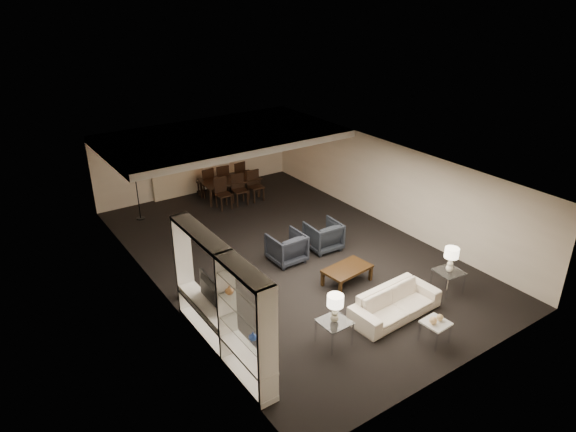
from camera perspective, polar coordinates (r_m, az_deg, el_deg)
The scene contains 35 objects.
floor at distance 13.77m, azimuth 0.00°, elevation -4.16°, with size 11.00×11.00×0.00m, color black.
ceiling at distance 12.75m, azimuth 0.00°, elevation 5.73°, with size 7.00×11.00×0.02m, color silver.
wall_back at distance 17.73m, azimuth -10.15°, elevation 6.57°, with size 7.00×0.02×2.50m, color #C1B29B.
wall_front at distance 9.76m, azimuth 18.86°, elevation -10.37°, with size 7.00×0.02×2.50m, color #C1B29B.
wall_left at distance 11.79m, azimuth -14.21°, elevation -3.34°, with size 0.02×11.00×2.50m, color #C1B29B.
wall_right at distance 15.31m, azimuth 10.90°, elevation 3.59°, with size 0.02×11.00×2.50m, color #C1B29B.
ceiling_soffit at distance 15.67m, azimuth -7.33°, elevation 8.76°, with size 7.00×4.00×0.20m, color silver.
curtains at distance 17.35m, azimuth -12.72°, elevation 5.77°, with size 1.50×0.12×2.40m, color beige.
door at distance 18.04m, azimuth -8.04°, elevation 6.37°, with size 0.90×0.05×2.10m, color silver.
painting at distance 18.52m, azimuth -4.22°, elevation 8.64°, with size 0.95×0.04×0.65m, color #142D38.
media_unit at distance 9.81m, azimuth -7.52°, elevation -9.42°, with size 0.38×3.40×2.35m, color white, non-canonical shape.
pendant_light at distance 15.93m, azimuth -6.27°, elevation 7.29°, with size 0.52×0.52×0.24m, color #D8591E.
sofa at distance 11.46m, azimuth 11.84°, elevation -9.47°, with size 2.11×0.83×0.62m, color beige.
coffee_table at distance 12.47m, azimuth 6.56°, elevation -6.56°, with size 1.16×0.68×0.42m, color black, non-canonical shape.
armchair_left at distance 13.22m, azimuth -0.17°, elevation -3.53°, with size 0.84×0.86×0.79m, color black.
armchair_right at distance 13.85m, azimuth 3.94°, elevation -2.20°, with size 0.84×0.86×0.79m, color black.
side_table_left at distance 10.51m, azimuth 5.12°, elevation -12.75°, with size 0.58×0.58×0.54m, color white, non-canonical shape.
side_table_right at distance 12.61m, azimuth 17.30°, elevation -6.92°, with size 0.58×0.58×0.54m, color white, non-canonical shape.
table_lamp_left at distance 10.17m, azimuth 5.24°, elevation -10.20°, with size 0.33×0.33×0.60m, color beige, non-canonical shape.
table_lamp_right at distance 12.33m, azimuth 17.63°, elevation -4.66°, with size 0.33×0.33×0.60m, color white, non-canonical shape.
marble_table at distance 10.93m, azimuth 15.98°, elevation -12.28°, with size 0.48×0.48×0.48m, color silver, non-canonical shape.
gold_gourd_a at distance 10.68m, azimuth 15.82°, elevation -11.11°, with size 0.15×0.15×0.15m, color #EBBC7C.
gold_gourd_b at distance 10.82m, azimuth 16.52°, elevation -10.76°, with size 0.14×0.14×0.14m, color tan.
television at distance 10.37m, azimuth -8.96°, elevation -8.35°, with size 0.13×1.00×0.57m, color black.
vase_blue at distance 8.97m, azimuth -3.92°, elevation -13.18°, with size 0.15×0.15×0.16m, color #224094.
vase_amber at distance 9.25m, azimuth -6.54°, elevation -8.18°, with size 0.16×0.16×0.16m, color #B1713B.
floor_speaker at distance 11.90m, azimuth -11.83°, elevation -6.71°, with size 0.12×0.12×1.09m, color black.
dining_table at distance 17.24m, azimuth -6.39°, elevation 3.06°, with size 1.91×1.07×0.67m, color black.
chair_nl at distance 16.39m, azimuth -7.17°, elevation 2.46°, with size 0.46×0.46×1.00m, color black, non-canonical shape.
chair_nm at distance 16.65m, azimuth -5.35°, elevation 2.91°, with size 0.46×0.46×1.00m, color black, non-canonical shape.
chair_nr at distance 16.92m, azimuth -3.58°, elevation 3.34°, with size 0.46×0.46×1.00m, color black, non-canonical shape.
chair_fl at distance 17.48m, azimuth -9.16°, elevation 3.77°, with size 0.46×0.46×1.00m, color black, non-canonical shape.
chair_fm at distance 17.72m, azimuth -7.42°, elevation 4.18°, with size 0.46×0.46×1.00m, color black, non-canonical shape.
chair_fr at distance 17.98m, azimuth -5.72°, elevation 4.57°, with size 0.46×0.46×1.00m, color black, non-canonical shape.
floor_lamp at distance 16.02m, azimuth -16.43°, elevation 2.78°, with size 0.27×0.27×1.88m, color black, non-canonical shape.
Camera 1 is at (-6.81, -9.96, 6.63)m, focal length 32.00 mm.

